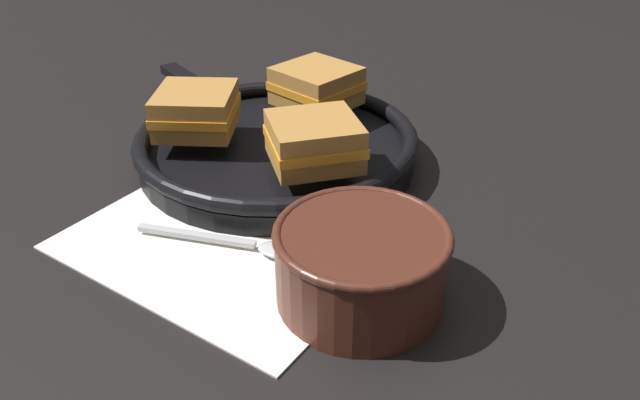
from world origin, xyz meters
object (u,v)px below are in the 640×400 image
at_px(sandwich_near_left, 314,141).
at_px(sandwich_far_left, 196,110).
at_px(skillet, 276,145).
at_px(sandwich_near_right, 317,86).
at_px(soup_bowl, 361,261).
at_px(spoon, 259,245).

relative_size(sandwich_near_left, sandwich_far_left, 0.99).
xyz_separation_m(skillet, sandwich_near_right, (-0.01, 0.09, 0.04)).
xyz_separation_m(soup_bowl, sandwich_near_right, (-0.24, 0.21, 0.03)).
bearing_deg(spoon, sandwich_near_left, 78.07).
xyz_separation_m(sandwich_near_left, sandwich_far_left, (-0.15, -0.03, 0.00)).
height_order(sandwich_near_left, sandwich_far_left, same).
height_order(sandwich_near_right, sandwich_far_left, same).
height_order(sandwich_near_left, sandwich_near_right, same).
bearing_deg(sandwich_near_right, soup_bowl, -41.67).
bearing_deg(sandwich_near_left, sandwich_near_right, 131.06).
bearing_deg(sandwich_far_left, spoon, -23.48).
bearing_deg(soup_bowl, sandwich_far_left, 166.75).
bearing_deg(spoon, skillet, 102.85).
xyz_separation_m(skillet, sandwich_near_left, (0.09, -0.03, 0.04)).
xyz_separation_m(soup_bowl, spoon, (-0.11, -0.01, -0.03)).
height_order(skillet, sandwich_near_left, sandwich_near_left).
distance_m(spoon, sandwich_near_left, 0.13).
bearing_deg(skillet, sandwich_near_right, 99.77).
bearing_deg(sandwich_near_right, spoon, -59.73).
distance_m(skillet, sandwich_near_left, 0.10).
height_order(skillet, sandwich_far_left, sandwich_far_left).
xyz_separation_m(soup_bowl, sandwich_far_left, (-0.29, 0.07, 0.03)).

